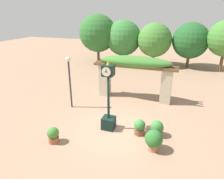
% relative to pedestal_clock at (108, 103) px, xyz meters
% --- Properties ---
extents(ground_plane, '(60.00, 60.00, 0.00)m').
position_rel_pedestal_clock_xyz_m(ground_plane, '(0.32, 0.01, -1.33)').
color(ground_plane, '#9E7A60').
extents(pedestal_clock, '(0.59, 0.59, 3.35)m').
position_rel_pedestal_clock_xyz_m(pedestal_clock, '(0.00, 0.00, 0.00)').
color(pedestal_clock, black).
rests_on(pedestal_clock, ground).
extents(pergola, '(5.22, 1.23, 2.80)m').
position_rel_pedestal_clock_xyz_m(pergola, '(0.32, 3.92, 0.70)').
color(pergola, '#BCB299').
rests_on(pergola, ground).
extents(potted_plant_near_left, '(0.51, 0.51, 0.71)m').
position_rel_pedestal_clock_xyz_m(potted_plant_near_left, '(-1.88, -1.82, -0.97)').
color(potted_plant_near_left, '#9E563D').
rests_on(potted_plant_near_left, ground).
extents(potted_plant_near_right, '(0.58, 0.58, 0.74)m').
position_rel_pedestal_clock_xyz_m(potted_plant_near_right, '(2.28, 0.13, -0.95)').
color(potted_plant_near_right, '#9E563D').
rests_on(potted_plant_near_right, ground).
extents(potted_plant_far_left, '(0.53, 0.53, 0.75)m').
position_rel_pedestal_clock_xyz_m(potted_plant_far_left, '(1.51, -0.01, -0.95)').
color(potted_plant_far_left, brown).
rests_on(potted_plant_far_left, ground).
extents(potted_plant_far_right, '(0.73, 0.73, 0.90)m').
position_rel_pedestal_clock_xyz_m(potted_plant_far_right, '(2.28, -0.94, -0.85)').
color(potted_plant_far_right, '#B26B4C').
rests_on(potted_plant_far_right, ground).
extents(lamp_post, '(0.27, 0.27, 3.03)m').
position_rel_pedestal_clock_xyz_m(lamp_post, '(-2.87, 1.47, 0.70)').
color(lamp_post, '#333338').
rests_on(lamp_post, ground).
extents(tree_line, '(16.27, 4.31, 5.13)m').
position_rel_pedestal_clock_xyz_m(tree_line, '(-0.77, 13.20, 1.50)').
color(tree_line, brown).
rests_on(tree_line, ground).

